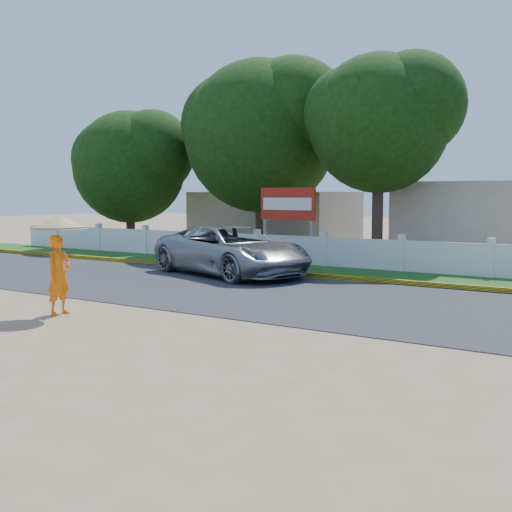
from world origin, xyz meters
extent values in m
plane|color=#9E8460|center=(0.00, 0.00, 0.00)|extent=(120.00, 120.00, 0.00)
cube|color=#38383A|center=(0.00, 4.50, 0.01)|extent=(60.00, 7.00, 0.02)
cube|color=#2D601E|center=(0.00, 9.75, 0.01)|extent=(60.00, 3.50, 0.03)
cube|color=yellow|center=(0.00, 8.05, 0.08)|extent=(40.00, 0.18, 0.16)
cube|color=silver|center=(0.00, 11.20, 0.55)|extent=(40.00, 0.10, 1.10)
cube|color=#B7AD99|center=(-10.00, 19.00, 1.40)|extent=(8.00, 5.00, 2.80)
imported|color=gray|center=(-4.36, 7.15, 0.84)|extent=(6.59, 4.50, 1.67)
imported|color=orange|center=(-3.56, -0.62, 0.90)|extent=(0.51, 0.71, 1.80)
cylinder|color=#9B9CA1|center=(-3.51, -0.62, 1.59)|extent=(0.03, 0.03, 1.17)
cone|color=tan|center=(-3.51, -0.62, 2.09)|extent=(1.23, 1.23, 0.30)
cylinder|color=gray|center=(-6.34, 12.30, 1.00)|extent=(0.12, 0.12, 2.00)
cylinder|color=gray|center=(-4.14, 12.30, 1.00)|extent=(0.12, 0.12, 2.00)
cube|color=#AE2112|center=(-5.24, 12.30, 2.30)|extent=(2.50, 0.12, 1.30)
cube|color=silver|center=(-5.24, 12.24, 2.30)|extent=(2.25, 0.02, 0.49)
cylinder|color=#473828|center=(-8.14, 14.73, 1.70)|extent=(0.44, 0.44, 3.41)
sphere|color=#1C4610|center=(-8.14, 14.73, 5.32)|extent=(6.93, 6.93, 6.93)
cylinder|color=#473828|center=(-1.99, 13.77, 1.97)|extent=(0.44, 0.44, 3.95)
sphere|color=#1C4610|center=(-1.99, 13.77, 5.44)|extent=(5.43, 5.43, 5.43)
cylinder|color=#473828|center=(-15.18, 13.51, 1.25)|extent=(0.44, 0.44, 2.50)
sphere|color=#1C4610|center=(-15.18, 13.51, 4.04)|extent=(5.60, 5.60, 5.60)
camera|label=1|loc=(7.95, -10.08, 2.71)|focal=45.00mm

